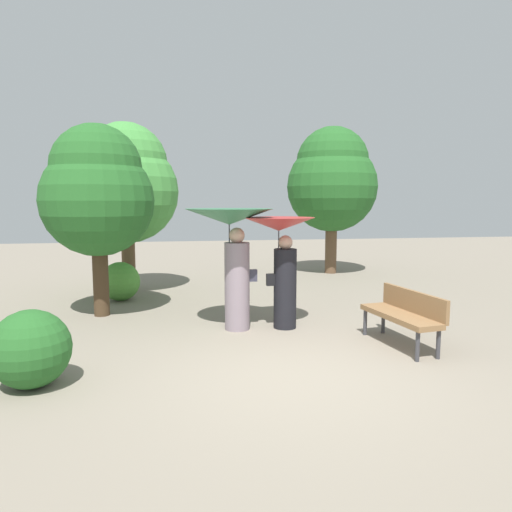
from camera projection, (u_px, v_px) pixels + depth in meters
name	position (u px, v px, depth m)	size (l,w,h in m)	color
ground_plane	(291.00, 373.00, 5.93)	(40.00, 40.00, 0.00)	gray
person_left	(232.00, 239.00, 7.78)	(1.47, 1.47, 2.05)	gray
person_right	(281.00, 249.00, 7.89)	(1.21, 1.21, 1.90)	black
park_bench	(404.00, 312.00, 7.01)	(0.70, 1.56, 0.83)	#38383D
tree_near_left	(126.00, 183.00, 11.02)	(2.45, 2.45, 4.01)	brown
tree_near_right	(332.00, 179.00, 13.86)	(2.68, 2.68, 4.36)	brown
tree_mid_left	(97.00, 191.00, 8.65)	(2.07, 2.07, 3.59)	#42301E
bush_path_left	(31.00, 349.00, 5.43)	(0.92, 0.92, 0.92)	#235B23
bush_path_right	(120.00, 281.00, 10.21)	(0.85, 0.85, 0.85)	#4C9338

